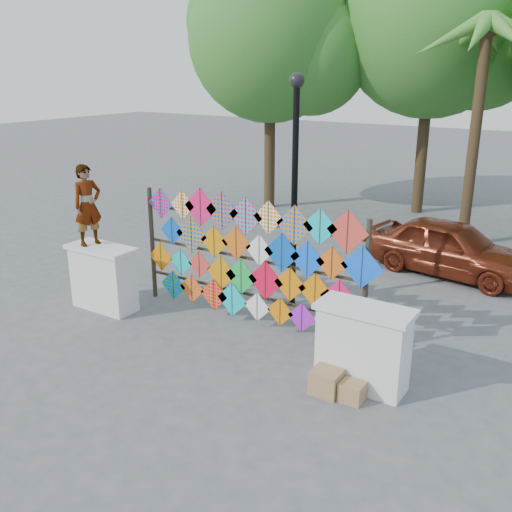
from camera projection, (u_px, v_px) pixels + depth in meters
name	position (u px, v px, depth m)	size (l,w,h in m)	color
ground	(222.00, 337.00, 10.10)	(80.00, 80.00, 0.00)	slate
parapet_left	(103.00, 277.00, 11.12)	(1.40, 0.65, 1.28)	silver
parapet_right	(363.00, 346.00, 8.36)	(1.40, 0.65, 1.28)	silver
kite_rack	(250.00, 260.00, 10.22)	(4.97, 0.24, 2.46)	#30261B
tree_west	(274.00, 40.00, 17.89)	(5.85, 5.20, 8.01)	#44331D
tree_mid	(437.00, 24.00, 17.06)	(6.30, 5.60, 8.61)	#44331D
palm_tree	(485.00, 50.00, 13.82)	(3.62, 3.62, 5.83)	#44331D
vendor_woman	(88.00, 205.00, 10.81)	(0.57, 0.37, 1.55)	#99999E
sedan	(450.00, 248.00, 12.99)	(1.51, 3.76, 1.28)	maroon
lamppost	(295.00, 171.00, 10.70)	(0.28, 0.28, 4.46)	black
cardboard_box_near	(326.00, 382.00, 8.29)	(0.42, 0.38, 0.38)	#A2784E
cardboard_box_far	(352.00, 392.00, 8.12)	(0.34, 0.31, 0.28)	#A2784E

